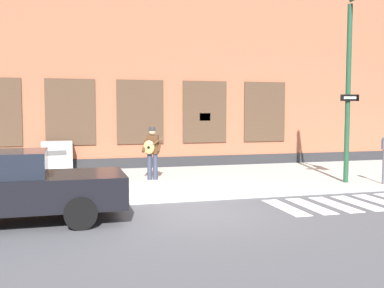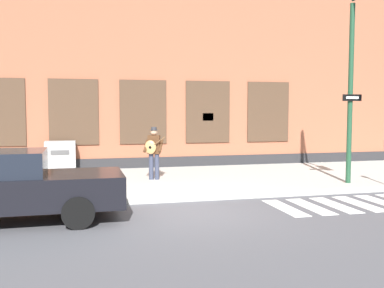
{
  "view_description": "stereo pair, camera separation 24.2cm",
  "coord_description": "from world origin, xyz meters",
  "px_view_note": "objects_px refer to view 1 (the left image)",
  "views": [
    {
      "loc": [
        -2.57,
        -10.02,
        2.39
      ],
      "look_at": [
        0.52,
        1.42,
        1.49
      ],
      "focal_mm": 42.0,
      "sensor_mm": 36.0,
      "label": 1
    },
    {
      "loc": [
        -2.34,
        -10.08,
        2.39
      ],
      "look_at": [
        0.52,
        1.42,
        1.49
      ],
      "focal_mm": 42.0,
      "sensor_mm": 36.0,
      "label": 2
    }
  ],
  "objects_px": {
    "busker": "(152,150)",
    "parking_meter": "(384,153)",
    "red_car": "(11,187)",
    "utility_box": "(57,157)",
    "traffic_light": "(372,51)"
  },
  "relations": [
    {
      "from": "busker",
      "to": "traffic_light",
      "type": "relative_size",
      "value": 0.3
    },
    {
      "from": "red_car",
      "to": "busker",
      "type": "distance_m",
      "value": 5.56
    },
    {
      "from": "traffic_light",
      "to": "utility_box",
      "type": "bearing_deg",
      "value": 145.59
    },
    {
      "from": "parking_meter",
      "to": "utility_box",
      "type": "relative_size",
      "value": 1.28
    },
    {
      "from": "red_car",
      "to": "utility_box",
      "type": "bearing_deg",
      "value": 83.67
    },
    {
      "from": "utility_box",
      "to": "parking_meter",
      "type": "bearing_deg",
      "value": -28.5
    },
    {
      "from": "busker",
      "to": "parking_meter",
      "type": "distance_m",
      "value": 7.11
    },
    {
      "from": "traffic_light",
      "to": "busker",
      "type": "bearing_deg",
      "value": 149.53
    },
    {
      "from": "red_car",
      "to": "utility_box",
      "type": "relative_size",
      "value": 4.13
    },
    {
      "from": "red_car",
      "to": "utility_box",
      "type": "distance_m",
      "value": 6.74
    },
    {
      "from": "red_car",
      "to": "traffic_light",
      "type": "bearing_deg",
      "value": 5.08
    },
    {
      "from": "parking_meter",
      "to": "utility_box",
      "type": "height_order",
      "value": "parking_meter"
    },
    {
      "from": "busker",
      "to": "parking_meter",
      "type": "bearing_deg",
      "value": -21.67
    },
    {
      "from": "parking_meter",
      "to": "busker",
      "type": "bearing_deg",
      "value": 158.33
    },
    {
      "from": "red_car",
      "to": "busker",
      "type": "height_order",
      "value": "busker"
    }
  ]
}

